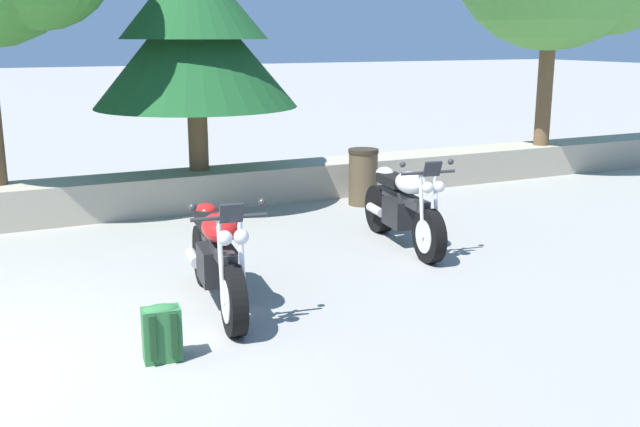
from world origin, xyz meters
TOP-DOWN VIEW (x-y plane):
  - motorcycle_red_near_left at (2.65, 0.60)m, footprint 0.67×2.06m
  - motorcycle_white_centre at (5.35, 1.64)m, footprint 0.67×2.06m
  - rider_backpack at (1.88, -0.33)m, footprint 0.32×0.28m
  - pine_tree_mid_right at (3.75, 4.92)m, footprint 2.99×2.99m
  - trash_bin at (6.02, 3.88)m, footprint 0.46×0.46m

SIDE VIEW (x-z plane):
  - rider_backpack at x=1.88m, z-range 0.01..0.48m
  - trash_bin at x=6.02m, z-range 0.00..0.86m
  - motorcycle_red_near_left at x=2.65m, z-range -0.10..1.07m
  - motorcycle_white_centre at x=5.35m, z-range -0.10..1.07m
  - pine_tree_mid_right at x=3.75m, z-range 0.98..4.19m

